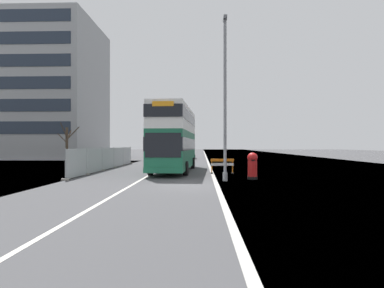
% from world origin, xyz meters
% --- Properties ---
extents(ground, '(140.00, 280.00, 0.10)m').
position_xyz_m(ground, '(0.51, 0.09, -0.05)').
color(ground, '#424244').
extents(double_decker_bus, '(3.14, 11.32, 5.06)m').
position_xyz_m(double_decker_bus, '(-1.40, 8.65, 2.69)').
color(double_decker_bus, '#196042').
rests_on(double_decker_bus, ground).
extents(lamppost_foreground, '(0.29, 0.70, 9.70)m').
position_xyz_m(lamppost_foreground, '(2.15, 1.99, 4.61)').
color(lamppost_foreground, gray).
rests_on(lamppost_foreground, ground).
extents(red_pillar_postbox, '(0.64, 0.64, 1.66)m').
position_xyz_m(red_pillar_postbox, '(3.92, 2.97, 0.91)').
color(red_pillar_postbox, black).
rests_on(red_pillar_postbox, ground).
extents(roadworks_barrier, '(1.72, 0.52, 1.11)m').
position_xyz_m(roadworks_barrier, '(2.30, 6.76, 0.70)').
color(roadworks_barrier, orange).
rests_on(roadworks_barrier, ground).
extents(construction_site_fence, '(0.44, 17.20, 1.93)m').
position_xyz_m(construction_site_fence, '(-7.40, 10.54, 0.92)').
color(construction_site_fence, '#A8AAAD').
rests_on(construction_site_fence, ground).
extents(car_oncoming_near, '(1.91, 3.87, 2.09)m').
position_xyz_m(car_oncoming_near, '(-4.54, 23.41, 0.97)').
color(car_oncoming_near, black).
rests_on(car_oncoming_near, ground).
extents(car_receding_mid, '(2.05, 4.27, 2.14)m').
position_xyz_m(car_receding_mid, '(-1.28, 32.68, 1.00)').
color(car_receding_mid, gray).
rests_on(car_receding_mid, ground).
extents(car_receding_far, '(1.96, 4.39, 2.27)m').
position_xyz_m(car_receding_far, '(-4.73, 40.31, 1.07)').
color(car_receding_far, slate).
rests_on(car_receding_far, ground).
extents(bare_tree_far_verge_near, '(2.83, 2.84, 4.82)m').
position_xyz_m(bare_tree_far_verge_near, '(-15.76, 21.24, 2.43)').
color(bare_tree_far_verge_near, '#4C3D2D').
rests_on(bare_tree_far_verge_near, ground).
extents(backdrop_office_block, '(29.28, 15.58, 22.08)m').
position_xyz_m(backdrop_office_block, '(-31.25, 34.09, 11.04)').
color(backdrop_office_block, '#9EA0A3').
rests_on(backdrop_office_block, ground).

